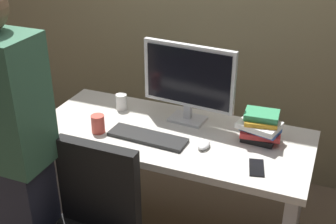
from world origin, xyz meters
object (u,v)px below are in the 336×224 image
at_px(cup_near_keyboard, 98,124).
at_px(book_stack, 260,127).
at_px(monitor, 188,79).
at_px(cell_phone, 257,168).
at_px(cup_by_monitor, 121,102).
at_px(person_at_desk, 9,161).
at_px(keyboard, 148,137).
at_px(desk, 171,166).
at_px(mouse, 204,145).

xyz_separation_m(cup_near_keyboard, book_stack, (0.84, 0.23, 0.04)).
distance_m(monitor, cell_phone, 0.63).
distance_m(cup_near_keyboard, cup_by_monitor, 0.30).
bearing_deg(person_at_desk, keyboard, 54.32).
relative_size(person_at_desk, monitor, 3.03).
relative_size(desk, cup_near_keyboard, 14.96).
bearing_deg(keyboard, mouse, 8.21).
bearing_deg(cell_phone, person_at_desk, -166.47).
relative_size(mouse, cell_phone, 0.69).
xyz_separation_m(monitor, cell_phone, (0.47, -0.33, -0.25)).
distance_m(monitor, cup_by_monitor, 0.47).
height_order(cup_near_keyboard, cup_by_monitor, cup_near_keyboard).
bearing_deg(desk, mouse, -20.90).
relative_size(keyboard, book_stack, 1.81).
xyz_separation_m(desk, keyboard, (-0.09, -0.11, 0.23)).
bearing_deg(mouse, cup_near_keyboard, -173.71).
relative_size(desk, keyboard, 3.53).
distance_m(desk, cup_by_monitor, 0.49).
distance_m(monitor, keyboard, 0.39).
height_order(cup_near_keyboard, book_stack, book_stack).
relative_size(keyboard, cup_near_keyboard, 4.24).
distance_m(cup_near_keyboard, book_stack, 0.87).
bearing_deg(monitor, cell_phone, -35.21).
height_order(monitor, cup_near_keyboard, monitor).
height_order(person_at_desk, keyboard, person_at_desk).
relative_size(cup_near_keyboard, cup_by_monitor, 1.04).
relative_size(desk, person_at_desk, 0.93).
relative_size(keyboard, cell_phone, 2.99).
height_order(cup_near_keyboard, cell_phone, cup_near_keyboard).
relative_size(monitor, cup_by_monitor, 5.56).
distance_m(book_stack, cell_phone, 0.27).
bearing_deg(person_at_desk, mouse, 40.16).
bearing_deg(cup_by_monitor, book_stack, -4.18).
relative_size(mouse, book_stack, 0.42).
xyz_separation_m(book_stack, cell_phone, (0.04, -0.26, -0.08)).
bearing_deg(monitor, person_at_desk, -122.32).
xyz_separation_m(desk, monitor, (0.03, 0.17, 0.48)).
xyz_separation_m(monitor, keyboard, (-0.13, -0.28, -0.25)).
xyz_separation_m(keyboard, mouse, (0.31, 0.03, 0.01)).
height_order(mouse, cell_phone, mouse).
bearing_deg(desk, book_stack, 10.85).
bearing_deg(monitor, keyboard, -114.42).
xyz_separation_m(desk, person_at_desk, (-0.51, -0.69, 0.33)).
xyz_separation_m(keyboard, cell_phone, (0.60, -0.06, -0.01)).
relative_size(monitor, book_stack, 2.28).
distance_m(mouse, cell_phone, 0.31).
relative_size(desk, monitor, 2.81).
xyz_separation_m(desk, cell_phone, (0.51, -0.17, 0.22)).
bearing_deg(monitor, cup_near_keyboard, -142.47).
height_order(cup_by_monitor, book_stack, book_stack).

